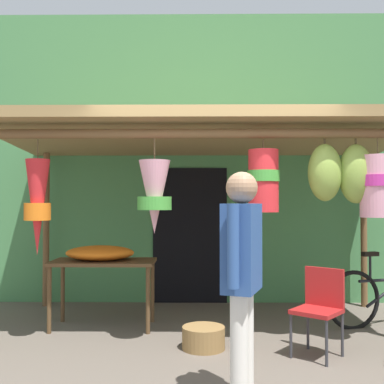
{
  "coord_description": "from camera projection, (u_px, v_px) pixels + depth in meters",
  "views": [
    {
      "loc": [
        -0.18,
        -4.75,
        1.49
      ],
      "look_at": [
        -0.24,
        1.2,
        1.62
      ],
      "focal_mm": 43.76,
      "sensor_mm": 36.0,
      "label": 1
    }
  ],
  "objects": [
    {
      "name": "flower_heap_on_table",
      "position": [
        101.0,
        253.0,
        5.58
      ],
      "size": [
        0.82,
        0.57,
        0.18
      ],
      "color": "orange",
      "rests_on": "display_table"
    },
    {
      "name": "vendor_in_orange",
      "position": [
        242.0,
        268.0,
        3.39
      ],
      "size": [
        0.34,
        0.57,
        1.71
      ],
      "color": "silver",
      "rests_on": "ground_plane"
    },
    {
      "name": "wicker_basket_by_table",
      "position": [
        204.0,
        338.0,
        4.75
      ],
      "size": [
        0.44,
        0.44,
        0.22
      ],
      "primitive_type": "cylinder",
      "color": "olive",
      "rests_on": "ground_plane"
    },
    {
      "name": "display_table",
      "position": [
        103.0,
        269.0,
        5.58
      ],
      "size": [
        1.22,
        0.63,
        0.8
      ],
      "color": "brown",
      "rests_on": "ground_plane"
    },
    {
      "name": "shop_facade",
      "position": [
        209.0,
        158.0,
        7.11
      ],
      "size": [
        11.46,
        0.29,
        4.33
      ],
      "color": "#47844C",
      "rests_on": "ground_plane"
    },
    {
      "name": "folding_chair",
      "position": [
        320.0,
        303.0,
        4.56
      ],
      "size": [
        0.56,
        0.56,
        0.84
      ],
      "color": "#AD1E1E",
      "rests_on": "ground_plane"
    },
    {
      "name": "ground_plane",
      "position": [
        215.0,
        350.0,
        4.72
      ],
      "size": [
        30.0,
        30.0,
        0.0
      ],
      "primitive_type": "plane",
      "color": "#60564C"
    },
    {
      "name": "market_stall_canopy",
      "position": [
        220.0,
        150.0,
        5.56
      ],
      "size": [
        5.07,
        2.38,
        2.46
      ],
      "color": "brown",
      "rests_on": "ground_plane"
    }
  ]
}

